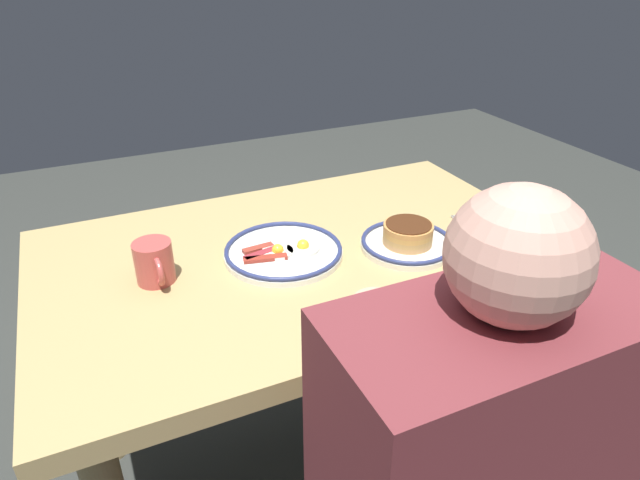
% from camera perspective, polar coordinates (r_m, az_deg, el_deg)
% --- Properties ---
extents(ground_plane, '(6.00, 6.00, 0.00)m').
position_cam_1_polar(ground_plane, '(1.79, -1.23, -22.16)').
color(ground_plane, '#363935').
extents(dining_table, '(1.22, 0.77, 0.74)m').
position_cam_1_polar(dining_table, '(1.36, -1.50, -5.08)').
color(dining_table, tan).
rests_on(dining_table, ground_plane).
extents(plate_near_main, '(0.27, 0.27, 0.04)m').
position_cam_1_polar(plate_near_main, '(1.28, -3.79, -1.14)').
color(plate_near_main, white).
rests_on(plate_near_main, dining_table).
extents(plate_center_pancakes, '(0.22, 0.22, 0.06)m').
position_cam_1_polar(plate_center_pancakes, '(1.32, 8.95, 0.02)').
color(plate_center_pancakes, silver).
rests_on(plate_center_pancakes, dining_table).
extents(coffee_mug, '(0.08, 0.11, 0.09)m').
position_cam_1_polar(coffee_mug, '(1.22, -16.63, -2.18)').
color(coffee_mug, '#BF4C47').
rests_on(coffee_mug, dining_table).
extents(cell_phone, '(0.16, 0.12, 0.01)m').
position_cam_1_polar(cell_phone, '(1.38, 18.64, -0.97)').
color(cell_phone, black).
rests_on(cell_phone, dining_table).
extents(fork_near, '(0.18, 0.06, 0.01)m').
position_cam_1_polar(fork_near, '(1.19, 14.92, -5.31)').
color(fork_near, silver).
rests_on(fork_near, dining_table).
extents(fork_far, '(0.19, 0.07, 0.01)m').
position_cam_1_polar(fork_far, '(1.54, 16.76, 2.45)').
color(fork_far, silver).
rests_on(fork_far, dining_table).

